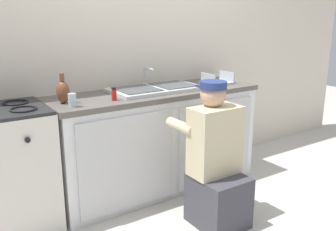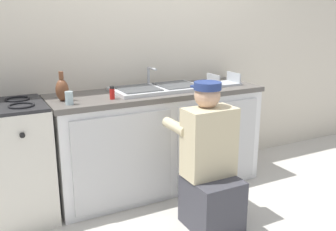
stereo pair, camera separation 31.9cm
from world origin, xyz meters
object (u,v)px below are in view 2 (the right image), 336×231
water_glass (69,98)px  spice_bottle_red (112,93)px  stove_range (5,164)px  plumber_person (210,168)px  sink_double_basin (157,88)px  dish_rack_tray (223,82)px  vase_decorative (62,89)px

water_glass → spice_bottle_red: size_ratio=0.95×
stove_range → spice_bottle_red: 0.98m
stove_range → water_glass: water_glass is taller
stove_range → spice_bottle_red: size_ratio=9.00×
water_glass → plumber_person: bearing=-34.8°
sink_double_basin → water_glass: (-0.82, -0.18, 0.03)m
spice_bottle_red → dish_rack_tray: (1.16, 0.11, -0.03)m
plumber_person → spice_bottle_red: bearing=129.6°
sink_double_basin → vase_decorative: 0.84m
plumber_person → spice_bottle_red: 0.96m
plumber_person → spice_bottle_red: (-0.52, 0.63, 0.51)m
spice_bottle_red → stove_range: bearing=169.4°
plumber_person → water_glass: (-0.87, 0.60, 0.51)m
sink_double_basin → stove_range: size_ratio=0.85×
water_glass → spice_bottle_red: (0.35, 0.03, 0.00)m
spice_bottle_red → dish_rack_tray: bearing=5.3°
plumber_person → dish_rack_tray: 1.09m
sink_double_basin → spice_bottle_red: sink_double_basin is taller
sink_double_basin → dish_rack_tray: 0.68m
water_glass → vase_decorative: size_ratio=0.43×
spice_bottle_red → sink_double_basin: bearing=18.2°
stove_range → vase_decorative: 0.71m
plumber_person → water_glass: 1.17m
vase_decorative → water_glass: bearing=-84.0°
plumber_person → spice_bottle_red: size_ratio=10.52×
sink_double_basin → plumber_person: size_ratio=0.72×
vase_decorative → dish_rack_tray: vase_decorative is taller
sink_double_basin → spice_bottle_red: bearing=-161.8°
stove_range → dish_rack_tray: size_ratio=3.37×
plumber_person → dish_rack_tray: plumber_person is taller
plumber_person → stove_range: bearing=149.7°
stove_range → sink_double_basin: bearing=0.1°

